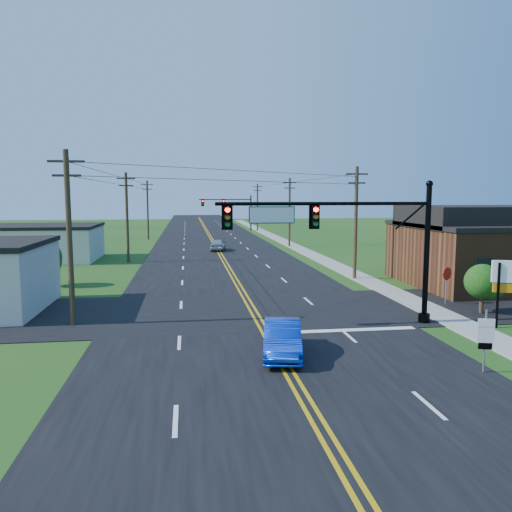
{
  "coord_description": "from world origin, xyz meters",
  "views": [
    {
      "loc": [
        -3.57,
        -16.34,
        6.68
      ],
      "look_at": [
        0.09,
        10.0,
        3.47
      ],
      "focal_mm": 35.0,
      "sensor_mm": 36.0,
      "label": 1
    }
  ],
  "objects": [
    {
      "name": "signal_mast_main",
      "position": [
        4.34,
        8.0,
        4.75
      ],
      "size": [
        11.3,
        0.6,
        7.48
      ],
      "color": "black",
      "rests_on": "ground"
    },
    {
      "name": "utility_pole_right_b",
      "position": [
        9.8,
        48.0,
        4.72
      ],
      "size": [
        1.8,
        0.28,
        9.0
      ],
      "color": "#352818",
      "rests_on": "ground"
    },
    {
      "name": "utility_pole_right_a",
      "position": [
        9.8,
        22.0,
        4.72
      ],
      "size": [
        1.8,
        0.28,
        9.0
      ],
      "color": "#352818",
      "rests_on": "ground"
    },
    {
      "name": "pylon_sign",
      "position": [
        12.54,
        6.55,
        2.52
      ],
      "size": [
        1.67,
        0.74,
        3.45
      ],
      "rotation": [
        0.0,
        0.0,
        -0.32
      ],
      "color": "black",
      "rests_on": "ground"
    },
    {
      "name": "utility_pole_left_b",
      "position": [
        -9.5,
        35.0,
        4.72
      ],
      "size": [
        1.8,
        0.28,
        9.0
      ],
      "color": "#352818",
      "rests_on": "ground"
    },
    {
      "name": "tree_left",
      "position": [
        -14.0,
        22.0,
        2.16
      ],
      "size": [
        2.4,
        2.4,
        3.37
      ],
      "color": "#352818",
      "rests_on": "ground"
    },
    {
      "name": "tree_right_back",
      "position": [
        16.0,
        26.0,
        2.6
      ],
      "size": [
        3.0,
        3.0,
        4.1
      ],
      "color": "#352818",
      "rests_on": "ground"
    },
    {
      "name": "cream_bldg_far",
      "position": [
        -19.0,
        38.0,
        1.86
      ],
      "size": [
        12.2,
        9.2,
        3.7
      ],
      "color": "beige",
      "rests_on": "ground"
    },
    {
      "name": "shrub_corner",
      "position": [
        13.0,
        9.5,
        1.85
      ],
      "size": [
        2.0,
        2.0,
        2.86
      ],
      "color": "#352818",
      "rests_on": "ground"
    },
    {
      "name": "utility_pole_left_a",
      "position": [
        -9.5,
        10.0,
        4.72
      ],
      "size": [
        1.8,
        0.28,
        9.0
      ],
      "color": "#352818",
      "rests_on": "ground"
    },
    {
      "name": "utility_pole_right_c",
      "position": [
        9.8,
        78.0,
        4.72
      ],
      "size": [
        1.8,
        0.28,
        9.0
      ],
      "color": "#352818",
      "rests_on": "ground"
    },
    {
      "name": "blue_car",
      "position": [
        0.32,
        3.62,
        0.72
      ],
      "size": [
        2.25,
        4.56,
        1.44
      ],
      "primitive_type": "imported",
      "rotation": [
        0.0,
        0.0,
        -0.17
      ],
      "color": "#082EB2",
      "rests_on": "ground"
    },
    {
      "name": "road_cross",
      "position": [
        0.0,
        12.0,
        0.02
      ],
      "size": [
        70.0,
        10.0,
        0.04
      ],
      "primitive_type": "cube",
      "color": "black",
      "rests_on": "ground"
    },
    {
      "name": "signal_mast_far",
      "position": [
        4.44,
        80.0,
        4.55
      ],
      "size": [
        10.98,
        0.6,
        7.48
      ],
      "color": "black",
      "rests_on": "ground"
    },
    {
      "name": "sidewalk",
      "position": [
        10.5,
        40.0,
        0.04
      ],
      "size": [
        2.0,
        160.0,
        0.08
      ],
      "primitive_type": "cube",
      "color": "gray",
      "rests_on": "ground"
    },
    {
      "name": "road_main",
      "position": [
        0.0,
        50.0,
        0.02
      ],
      "size": [
        16.0,
        220.0,
        0.04
      ],
      "primitive_type": "cube",
      "color": "black",
      "rests_on": "ground"
    },
    {
      "name": "distant_car",
      "position": [
        0.16,
        44.49,
        0.72
      ],
      "size": [
        2.31,
        4.44,
        1.44
      ],
      "primitive_type": "imported",
      "rotation": [
        0.0,
        0.0,
        2.99
      ],
      "color": "#ACACB0",
      "rests_on": "ground"
    },
    {
      "name": "utility_pole_left_c",
      "position": [
        -9.5,
        62.0,
        4.72
      ],
      "size": [
        1.8,
        0.28,
        9.0
      ],
      "color": "#352818",
      "rests_on": "ground"
    },
    {
      "name": "brick_building",
      "position": [
        20.0,
        18.0,
        2.35
      ],
      "size": [
        14.2,
        11.2,
        4.7
      ],
      "color": "brown",
      "rests_on": "ground"
    },
    {
      "name": "route_sign",
      "position": [
        7.5,
        0.55,
        1.43
      ],
      "size": [
        0.6,
        0.2,
        2.45
      ],
      "rotation": [
        0.0,
        0.0,
        -0.28
      ],
      "color": "slate",
      "rests_on": "ground"
    },
    {
      "name": "ground",
      "position": [
        0.0,
        0.0,
        0.0
      ],
      "size": [
        260.0,
        260.0,
        0.0
      ],
      "primitive_type": "plane",
      "color": "#184413",
      "rests_on": "ground"
    },
    {
      "name": "stop_sign",
      "position": [
        12.19,
        11.98,
        1.7
      ],
      "size": [
        0.78,
        0.39,
        2.36
      ],
      "rotation": [
        0.0,
        0.0,
        0.44
      ],
      "color": "slate",
      "rests_on": "ground"
    }
  ]
}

